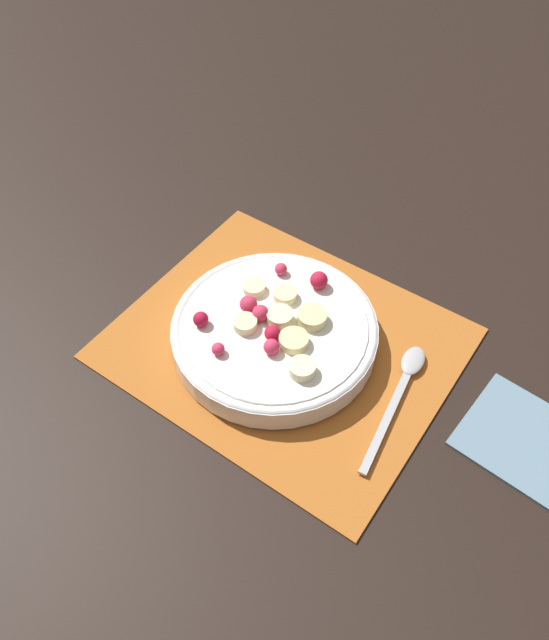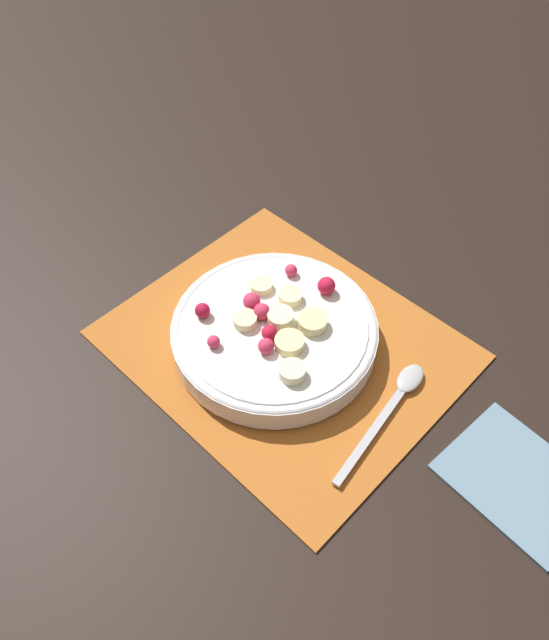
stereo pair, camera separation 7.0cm
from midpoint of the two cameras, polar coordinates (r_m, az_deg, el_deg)
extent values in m
plane|color=black|center=(0.74, -1.79, -2.37)|extent=(3.00, 3.00, 0.00)
cube|color=#B26023|center=(0.73, -1.80, -2.23)|extent=(0.38, 0.32, 0.01)
cylinder|color=white|center=(0.72, -2.78, -1.41)|extent=(0.24, 0.24, 0.03)
torus|color=white|center=(0.71, -2.82, -0.84)|extent=(0.24, 0.24, 0.01)
cylinder|color=white|center=(0.71, -2.83, -0.61)|extent=(0.21, 0.21, 0.00)
cylinder|color=beige|center=(0.70, -5.55, -0.52)|extent=(0.03, 0.03, 0.01)
cylinder|color=beige|center=(0.73, -1.78, 2.15)|extent=(0.04, 0.04, 0.01)
cylinder|color=#F4EAB7|center=(0.66, -0.49, -4.66)|extent=(0.03, 0.03, 0.01)
cylinder|color=beige|center=(0.70, 0.62, 0.07)|extent=(0.05, 0.05, 0.01)
cylinder|color=beige|center=(0.74, -4.60, 2.82)|extent=(0.03, 0.03, 0.01)
cylinder|color=beige|center=(0.68, -1.17, -2.07)|extent=(0.04, 0.04, 0.01)
cylinder|color=#F4EAB7|center=(0.71, -2.22, 0.23)|extent=(0.04, 0.04, 0.01)
sphere|color=#DB3356|center=(0.68, -8.12, -2.82)|extent=(0.01, 0.01, 0.01)
sphere|color=red|center=(0.69, -3.43, -1.21)|extent=(0.02, 0.02, 0.02)
sphere|color=#B21433|center=(0.71, -9.58, -0.10)|extent=(0.02, 0.02, 0.02)
sphere|color=#DB3356|center=(0.71, -4.13, 0.47)|extent=(0.02, 0.02, 0.02)
sphere|color=red|center=(0.74, 1.65, 3.37)|extent=(0.02, 0.02, 0.02)
sphere|color=#DB3356|center=(0.68, -3.24, -2.65)|extent=(0.02, 0.02, 0.02)
sphere|color=#DB3356|center=(0.71, -5.20, 1.30)|extent=(0.02, 0.02, 0.02)
sphere|color=#DB3356|center=(0.75, -2.08, 4.53)|extent=(0.01, 0.01, 0.01)
cube|color=#B2B2B7|center=(0.67, 7.21, -9.36)|extent=(0.03, 0.14, 0.00)
ellipsoid|color=#B2B2B7|center=(0.72, 9.86, -3.86)|extent=(0.03, 0.05, 0.01)
cube|color=slate|center=(0.70, 19.87, -10.73)|extent=(0.15, 0.12, 0.01)
camera|label=1|loc=(0.04, -92.87, -3.44)|focal=35.00mm
camera|label=2|loc=(0.04, 87.13, 3.44)|focal=35.00mm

